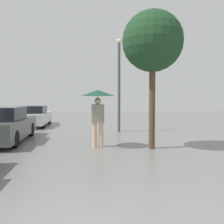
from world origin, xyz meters
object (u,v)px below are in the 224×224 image
object	(u,v)px
parked_car_middle	(4,126)
street_lamp	(119,80)
parked_car_farthest	(32,116)
pedestrian	(98,101)
tree	(153,42)

from	to	relation	value
parked_car_middle	street_lamp	bearing A→B (deg)	25.99
parked_car_farthest	street_lamp	world-z (taller)	street_lamp
pedestrian	street_lamp	world-z (taller)	street_lamp
parked_car_farthest	tree	size ratio (longest dim) A/B	0.94
pedestrian	parked_car_middle	size ratio (longest dim) A/B	0.45
tree	pedestrian	bearing A→B (deg)	165.63
parked_car_middle	parked_car_farthest	distance (m)	5.65
parked_car_farthest	pedestrian	bearing A→B (deg)	-63.69
parked_car_middle	street_lamp	distance (m)	5.68
parked_car_middle	street_lamp	size ratio (longest dim) A/B	0.95
pedestrian	parked_car_middle	world-z (taller)	pedestrian
street_lamp	tree	bearing A→B (deg)	-84.01
tree	parked_car_middle	bearing A→B (deg)	159.55
pedestrian	tree	bearing A→B (deg)	-14.37
pedestrian	parked_car_middle	distance (m)	3.92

